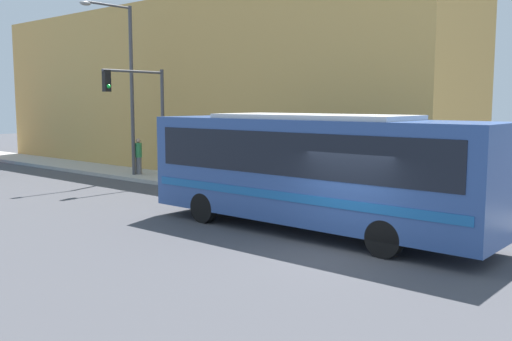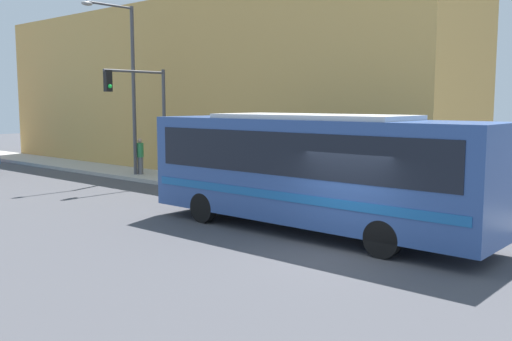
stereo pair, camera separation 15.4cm
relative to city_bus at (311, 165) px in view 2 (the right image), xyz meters
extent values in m
plane|color=#47474C|center=(-1.41, -2.02, -1.96)|extent=(120.00, 120.00, 0.00)
cube|color=#B7B2A8|center=(4.45, 17.98, -1.87)|extent=(2.73, 70.00, 0.18)
cube|color=tan|center=(8.82, 14.21, 2.56)|extent=(6.00, 30.46, 9.04)
cube|color=#2D4C8C|center=(0.00, 0.00, -0.11)|extent=(2.59, 10.73, 2.89)
cube|color=black|center=(0.00, 0.00, 0.41)|extent=(2.62, 9.87, 1.18)
cube|color=#19599E|center=(0.00, 0.00, -0.75)|extent=(2.62, 10.30, 0.24)
cube|color=silver|center=(0.00, 0.00, 1.38)|extent=(2.36, 5.90, 0.16)
cylinder|color=black|center=(1.10, 3.33, -1.49)|extent=(0.29, 0.95, 0.94)
cylinder|color=black|center=(-1.14, 3.31, -1.49)|extent=(0.29, 0.95, 0.94)
cylinder|color=black|center=(1.14, -2.94, -1.49)|extent=(0.29, 0.95, 0.94)
cylinder|color=black|center=(-1.11, -2.95, -1.49)|extent=(0.29, 0.95, 0.94)
cylinder|color=red|center=(3.69, 2.13, -1.54)|extent=(0.21, 0.21, 0.49)
sphere|color=red|center=(3.69, 2.13, -1.23)|extent=(0.20, 0.20, 0.20)
cylinder|color=red|center=(3.69, 2.01, -1.51)|extent=(0.10, 0.13, 0.10)
cylinder|color=#47474C|center=(3.84, 11.21, 0.76)|extent=(0.16, 0.16, 5.08)
cylinder|color=#47474C|center=(2.24, 11.21, 3.15)|extent=(3.20, 0.11, 0.11)
cube|color=black|center=(0.84, 11.21, 2.70)|extent=(0.30, 0.24, 0.90)
sphere|color=#19D83F|center=(0.84, 11.07, 2.47)|extent=(0.18, 0.18, 0.18)
cylinder|color=#47474C|center=(3.69, 6.09, -1.23)|extent=(0.06, 0.06, 1.11)
cylinder|color=#4C4C51|center=(3.69, 6.09, -0.56)|extent=(0.14, 0.14, 0.22)
cylinder|color=#47474C|center=(3.94, 13.62, 2.31)|extent=(0.18, 0.18, 8.20)
cylinder|color=#47474C|center=(2.71, 13.62, 6.31)|extent=(2.45, 0.11, 0.11)
ellipsoid|color=gray|center=(1.49, 13.62, 6.23)|extent=(0.56, 0.28, 0.20)
cylinder|color=slate|center=(4.20, 13.57, -1.36)|extent=(0.28, 0.28, 0.85)
cylinder|color=#338C4C|center=(4.20, 13.57, -0.58)|extent=(0.34, 0.34, 0.71)
sphere|color=tan|center=(4.20, 13.57, -0.11)|extent=(0.23, 0.23, 0.23)
cylinder|color=#23283D|center=(4.18, 3.48, -1.35)|extent=(0.28, 0.28, 0.87)
cylinder|color=#B22D33|center=(4.18, 3.48, -0.55)|extent=(0.34, 0.34, 0.73)
sphere|color=tan|center=(4.18, 3.48, -0.07)|extent=(0.24, 0.24, 0.24)
camera|label=1|loc=(-13.36, -9.48, 1.80)|focal=40.00mm
camera|label=2|loc=(-13.25, -9.59, 1.80)|focal=40.00mm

